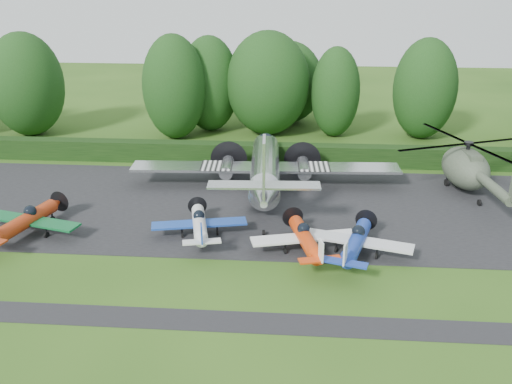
# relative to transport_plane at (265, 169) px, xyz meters

# --- Properties ---
(ground) EXTENTS (160.00, 160.00, 0.00)m
(ground) POSITION_rel_transport_plane_xyz_m (-2.88, -13.51, -2.10)
(ground) COLOR #264814
(ground) RESTS_ON ground
(apron) EXTENTS (70.00, 18.00, 0.01)m
(apron) POSITION_rel_transport_plane_xyz_m (-2.88, -3.51, -2.10)
(apron) COLOR black
(apron) RESTS_ON ground
(taxiway_verge) EXTENTS (70.00, 2.00, 0.00)m
(taxiway_verge) POSITION_rel_transport_plane_xyz_m (-2.88, -19.51, -2.10)
(taxiway_verge) COLOR black
(taxiway_verge) RESTS_ON ground
(hedgerow) EXTENTS (90.00, 1.60, 2.00)m
(hedgerow) POSITION_rel_transport_plane_xyz_m (-2.88, 7.49, -2.10)
(hedgerow) COLOR black
(hedgerow) RESTS_ON ground
(transport_plane) EXTENTS (23.53, 18.04, 7.54)m
(transport_plane) POSITION_rel_transport_plane_xyz_m (0.00, 0.00, 0.00)
(transport_plane) COLOR silver
(transport_plane) RESTS_ON ground
(light_plane_red) EXTENTS (7.74, 8.14, 2.97)m
(light_plane_red) POSITION_rel_transport_plane_xyz_m (-16.61, -10.07, -0.86)
(light_plane_red) COLOR #9C2E0E
(light_plane_red) RESTS_ON ground
(light_plane_white) EXTENTS (6.83, 7.18, 2.63)m
(light_plane_white) POSITION_rel_transport_plane_xyz_m (-4.09, -9.35, -1.01)
(light_plane_white) COLOR silver
(light_plane_white) RESTS_ON ground
(light_plane_orange) EXTENTS (7.23, 7.60, 2.78)m
(light_plane_orange) POSITION_rel_transport_plane_xyz_m (3.45, -11.21, -0.95)
(light_plane_orange) COLOR red
(light_plane_orange) RESTS_ON ground
(light_plane_blue) EXTENTS (7.42, 7.80, 2.85)m
(light_plane_blue) POSITION_rel_transport_plane_xyz_m (6.79, -11.47, -0.91)
(light_plane_blue) COLOR #193597
(light_plane_blue) RESTS_ON ground
(helicopter) EXTENTS (13.47, 15.77, 4.34)m
(helicopter) POSITION_rel_transport_plane_xyz_m (17.21, 1.64, 0.23)
(helicopter) COLOR #3B4435
(helicopter) RESTS_ON ground
(tree_0) EXTENTS (8.34, 8.34, 11.61)m
(tree_0) POSITION_rel_transport_plane_xyz_m (-27.80, 15.74, 3.69)
(tree_0) COLOR black
(tree_0) RESTS_ON ground
(tree_1) EXTENTS (6.96, 6.96, 11.13)m
(tree_1) POSITION_rel_transport_plane_xyz_m (16.57, 17.85, 3.45)
(tree_1) COLOR black
(tree_1) RESTS_ON ground
(tree_3) EXTENTS (6.75, 6.75, 11.00)m
(tree_3) POSITION_rel_transport_plane_xyz_m (-7.58, 19.17, 3.38)
(tree_3) COLOR black
(tree_3) RESTS_ON ground
(tree_4) EXTENTS (6.94, 6.94, 11.55)m
(tree_4) POSITION_rel_transport_plane_xyz_m (-10.98, 15.68, 3.66)
(tree_4) COLOR black
(tree_4) RESTS_ON ground
(tree_8) EXTENTS (9.41, 9.41, 11.69)m
(tree_8) POSITION_rel_transport_plane_xyz_m (-0.78, 18.28, 3.74)
(tree_8) COLOR black
(tree_8) RESTS_ON ground
(tree_9) EXTENTS (5.46, 5.46, 10.11)m
(tree_9) POSITION_rel_transport_plane_xyz_m (6.80, 17.80, 2.93)
(tree_9) COLOR black
(tree_9) RESTS_ON ground
(tree_10) EXTENTS (8.27, 8.27, 9.89)m
(tree_10) POSITION_rel_transport_plane_xyz_m (1.48, 23.74, 2.83)
(tree_10) COLOR black
(tree_10) RESTS_ON ground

